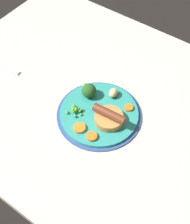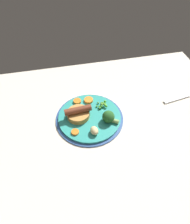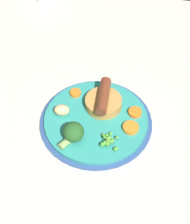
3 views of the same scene
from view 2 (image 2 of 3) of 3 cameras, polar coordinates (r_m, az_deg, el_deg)
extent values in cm
cube|color=beige|center=(74.09, 0.97, -5.20)|extent=(110.00, 80.00, 3.00)
cylinder|color=#2D4C84|center=(75.37, -1.55, -1.79)|extent=(25.41, 25.41, 0.50)
cylinder|color=teal|center=(75.02, -1.56, -1.57)|extent=(23.37, 23.37, 1.40)
cylinder|color=#BC8442|center=(73.89, -4.78, -0.65)|extent=(8.39, 8.39, 2.21)
cylinder|color=#472614|center=(73.17, -4.83, -0.16)|extent=(6.71, 6.71, 0.30)
cylinder|color=brown|center=(72.15, -4.90, 0.55)|extent=(9.96, 3.17, 2.43)
sphere|color=green|center=(77.19, 2.64, 2.35)|extent=(0.80, 0.80, 0.80)
sphere|color=#579135|center=(77.04, 2.46, 2.37)|extent=(0.86, 0.86, 0.86)
sphere|color=green|center=(76.77, 1.22, 1.60)|extent=(0.75, 0.75, 0.75)
sphere|color=#50A543|center=(76.81, 3.27, 1.63)|extent=(0.87, 0.87, 0.87)
sphere|color=#579538|center=(76.77, 2.05, 2.15)|extent=(0.97, 0.97, 0.97)
sphere|color=#55AA42|center=(76.77, 2.03, 2.10)|extent=(0.92, 0.92, 0.92)
sphere|color=green|center=(76.81, 3.22, 1.75)|extent=(1.00, 1.00, 1.00)
sphere|color=#4DA231|center=(77.57, 2.28, 2.63)|extent=(0.85, 0.85, 0.85)
sphere|color=green|center=(76.49, 1.85, 1.62)|extent=(0.91, 0.91, 0.91)
sphere|color=green|center=(77.17, 2.75, 2.24)|extent=(0.73, 0.73, 0.73)
sphere|color=#4F953E|center=(77.77, 1.85, 2.64)|extent=(0.77, 0.77, 0.77)
sphere|color=green|center=(76.89, 2.85, 2.03)|extent=(0.95, 0.95, 0.95)
sphere|color=#4F9A2B|center=(77.27, 2.88, 2.35)|extent=(0.95, 0.95, 0.95)
sphere|color=green|center=(77.38, 2.80, 2.36)|extent=(0.74, 0.74, 0.74)
sphere|color=green|center=(79.00, 2.98, 3.05)|extent=(0.81, 0.81, 0.81)
sphere|color=green|center=(76.32, 1.37, 1.14)|extent=(0.85, 0.85, 0.85)
sphere|color=#519A41|center=(78.30, 0.92, 2.65)|extent=(0.81, 0.81, 0.81)
sphere|color=#53942D|center=(77.00, 1.84, 2.28)|extent=(0.95, 0.95, 0.95)
sphere|color=#52A532|center=(79.09, 2.76, 3.10)|extent=(0.75, 0.75, 0.75)
sphere|color=#4C9E38|center=(77.30, 0.51, 1.62)|extent=(0.79, 0.79, 0.79)
sphere|color=#235623|center=(71.57, 3.84, -1.33)|extent=(4.48, 4.48, 4.48)
cylinder|color=#7A9E56|center=(72.30, 5.79, -2.63)|extent=(3.07, 2.74, 1.57)
ellipsoid|color=#CCB77F|center=(68.78, -0.19, -5.34)|extent=(3.12, 3.85, 2.54)
cylinder|color=orange|center=(69.87, -5.71, -5.72)|extent=(3.60, 3.60, 0.74)
cylinder|color=orange|center=(79.46, -5.09, 3.09)|extent=(4.18, 4.18, 0.92)
cylinder|color=orange|center=(79.66, -1.86, 3.43)|extent=(4.98, 4.98, 0.90)
cube|color=silver|center=(90.76, 23.75, 3.96)|extent=(18.04, 4.30, 0.60)
camera|label=1|loc=(0.97, -43.50, 51.42)|focal=50.00mm
camera|label=3|loc=(0.84, 48.93, 43.65)|focal=60.00mm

